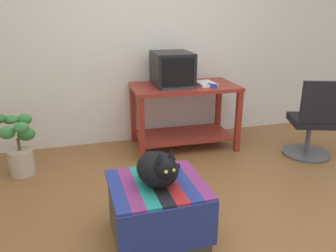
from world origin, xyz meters
TOP-DOWN VIEW (x-y plane):
  - ground_plane at (0.00, 0.00)m, footprint 14.00×14.00m
  - back_wall at (0.00, 2.05)m, footprint 8.00×0.10m
  - desk at (0.37, 1.60)m, footprint 1.23×0.72m
  - tv_monitor at (0.24, 1.65)m, footprint 0.45×0.53m
  - keyboard at (0.24, 1.45)m, footprint 0.40×0.15m
  - book at (0.61, 1.54)m, footprint 0.19×0.28m
  - ottoman_with_blanket at (-0.38, 0.03)m, footprint 0.66×0.62m
  - cat at (-0.37, 0.00)m, footprint 0.39×0.41m
  - potted_plant at (-1.43, 1.38)m, footprint 0.40×0.35m
  - office_chair at (1.62, 0.90)m, footprint 0.54×0.54m
  - stapler at (0.63, 1.40)m, footprint 0.10×0.11m
  - pen at (0.74, 1.57)m, footprint 0.06×0.13m

SIDE VIEW (x-z plane):
  - ground_plane at x=0.00m, z-range 0.00..0.00m
  - ottoman_with_blanket at x=-0.38m, z-range 0.00..0.44m
  - potted_plant at x=-1.43m, z-range -0.03..0.61m
  - office_chair at x=1.62m, z-range -0.06..0.83m
  - desk at x=0.37m, z-range 0.14..0.89m
  - cat at x=-0.37m, z-range 0.41..0.71m
  - pen at x=0.74m, z-range 0.76..0.76m
  - keyboard at x=0.24m, z-range 0.76..0.78m
  - book at x=0.61m, z-range 0.76..0.79m
  - stapler at x=0.63m, z-range 0.76..0.80m
  - tv_monitor at x=0.24m, z-range 0.75..1.12m
  - back_wall at x=0.00m, z-range 0.00..2.60m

